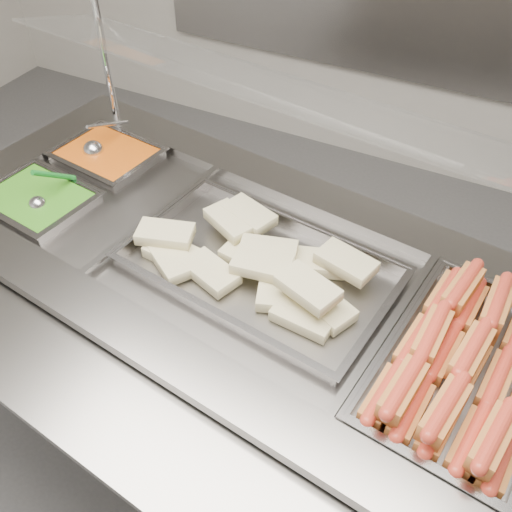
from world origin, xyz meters
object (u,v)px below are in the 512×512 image
at_px(sneeze_guard, 290,97).
at_px(serving_spoon, 41,200).
at_px(pan_hotdogs, 465,376).
at_px(steam_counter, 243,356).
at_px(ladle, 95,149).
at_px(pan_wraps, 259,271).

height_order(sneeze_guard, serving_spoon, sneeze_guard).
distance_m(pan_hotdogs, serving_spoon, 1.38).
height_order(sneeze_guard, pan_hotdogs, sneeze_guard).
bearing_deg(steam_counter, sneeze_guard, 82.48).
bearing_deg(ladle, pan_wraps, -17.47).
distance_m(steam_counter, serving_spoon, 0.87).
relative_size(steam_counter, serving_spoon, 11.15).
relative_size(sneeze_guard, serving_spoon, 9.46).
relative_size(sneeze_guard, ladle, 8.34).
relative_size(steam_counter, ladle, 9.82).
distance_m(steam_counter, pan_wraps, 0.47).
distance_m(ladle, serving_spoon, 0.32).
bearing_deg(sneeze_guard, steam_counter, -97.52).
relative_size(pan_hotdogs, serving_spoon, 3.33).
xyz_separation_m(pan_hotdogs, serving_spoon, (-1.38, 0.02, 0.06)).
relative_size(pan_hotdogs, pan_wraps, 0.81).
relative_size(pan_wraps, ladle, 3.62).
bearing_deg(pan_hotdogs, pan_wraps, 172.48).
bearing_deg(serving_spoon, pan_hotdogs, -0.63).
height_order(pan_wraps, serving_spoon, serving_spoon).
bearing_deg(ladle, sneeze_guard, -0.20).
bearing_deg(pan_hotdogs, sneeze_guard, 153.20).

